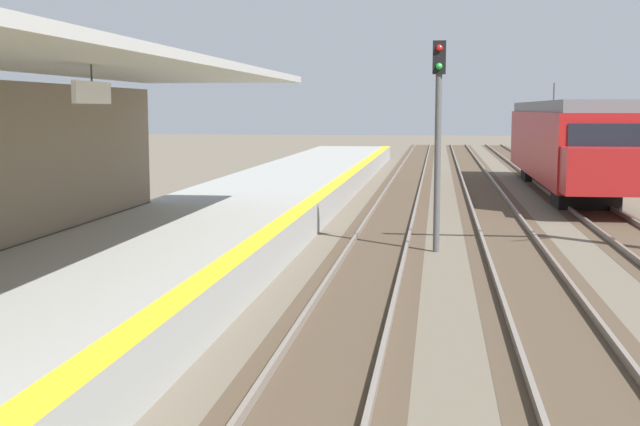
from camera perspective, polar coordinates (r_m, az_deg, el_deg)
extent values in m
cube|color=#999993|center=(20.93, -8.38, -1.55)|extent=(5.00, 80.00, 0.90)
cube|color=yellow|center=(20.35, -2.32, -0.43)|extent=(0.50, 80.00, 0.01)
cube|color=#B2B2AD|center=(12.63, -20.56, 10.21)|extent=(4.40, 24.00, 0.16)
cube|color=white|center=(14.24, -15.17, 7.87)|extent=(0.08, 1.40, 0.36)
cylinder|color=#333333|center=(14.25, -15.21, 9.14)|extent=(0.03, 0.03, 0.27)
cube|color=#4C3D2D|center=(24.16, 4.42, -1.41)|extent=(2.34, 120.00, 0.01)
cube|color=slate|center=(24.20, 2.72, -1.19)|extent=(0.08, 120.00, 0.15)
cube|color=slate|center=(24.12, 6.13, -1.26)|extent=(0.08, 120.00, 0.15)
cube|color=#4C3D2D|center=(24.19, 12.49, -1.55)|extent=(2.34, 120.00, 0.01)
cube|color=slate|center=(24.13, 10.79, -1.34)|extent=(0.08, 120.00, 0.15)
cube|color=slate|center=(24.25, 14.19, -1.39)|extent=(0.08, 120.00, 0.15)
cube|color=#4C3D2D|center=(24.70, 20.37, -1.65)|extent=(2.34, 120.00, 0.01)
cube|color=slate|center=(24.54, 18.74, -1.45)|extent=(0.08, 120.00, 0.15)
cube|color=maroon|center=(37.75, 16.15, 4.54)|extent=(2.90, 18.00, 2.70)
cube|color=slate|center=(37.72, 16.23, 6.92)|extent=(2.67, 18.00, 0.44)
cube|color=black|center=(28.84, 18.70, 4.55)|extent=(2.32, 0.06, 1.21)
cube|color=maroon|center=(28.12, 18.92, 2.69)|extent=(2.78, 1.60, 1.49)
cube|color=black|center=(37.97, 18.36, 5.08)|extent=(0.04, 15.84, 0.86)
cylinder|color=#333333|center=(41.29, 15.55, 7.86)|extent=(0.06, 0.06, 0.90)
cube|color=black|center=(32.10, 17.51, 1.03)|extent=(2.18, 2.20, 0.72)
cube|color=black|center=(43.64, 14.99, 2.63)|extent=(2.18, 2.20, 0.72)
cylinder|color=#4C4C4C|center=(21.05, 7.95, 3.30)|extent=(0.16, 0.16, 4.40)
cube|color=black|center=(21.04, 8.08, 10.38)|extent=(0.32, 0.24, 0.80)
sphere|color=red|center=(20.91, 8.09, 11.01)|extent=(0.16, 0.16, 0.16)
sphere|color=green|center=(20.89, 8.06, 9.80)|extent=(0.16, 0.16, 0.16)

